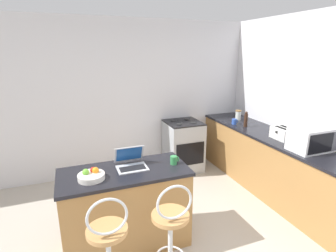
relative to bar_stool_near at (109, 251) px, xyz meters
name	(u,v)px	position (x,y,z in m)	size (l,w,h in m)	color
wall_back	(130,98)	(0.78, 2.52, 0.82)	(12.00, 0.06, 2.60)	silver
breakfast_bar	(126,208)	(0.28, 0.62, -0.04)	(1.33, 0.62, 0.89)	#9E703D
counter_right	(277,166)	(2.58, 0.89, -0.04)	(0.67, 3.22, 0.89)	#9E703D
bar_stool_near	(109,251)	(0.00, 0.00, 0.00)	(0.40, 0.40, 1.03)	silver
bar_stool_far	(171,235)	(0.55, 0.00, 0.00)	(0.40, 0.40, 1.03)	silver
laptop	(131,162)	(0.37, 0.69, 0.46)	(0.32, 0.29, 0.21)	#B7BABF
microwave	(312,139)	(2.57, 0.37, 0.56)	(0.53, 0.33, 0.30)	silver
toaster	(283,133)	(2.57, 0.83, 0.49)	(0.25, 0.29, 0.17)	silver
stove_range	(183,146)	(1.64, 2.17, -0.04)	(0.60, 0.61, 0.90)	#9EA3A8
mug_blue	(234,122)	(2.38, 1.73, 0.45)	(0.10, 0.08, 0.09)	#2D51AD
pepper_mill	(246,120)	(2.46, 1.53, 0.53)	(0.06, 0.06, 0.25)	#331E14
mug_green	(174,160)	(0.82, 0.59, 0.45)	(0.09, 0.07, 0.09)	#338447
storage_jar	(238,115)	(2.61, 1.95, 0.50)	(0.10, 0.10, 0.18)	silver
fruit_bowl	(91,176)	(-0.06, 0.55, 0.44)	(0.26, 0.26, 0.11)	silver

